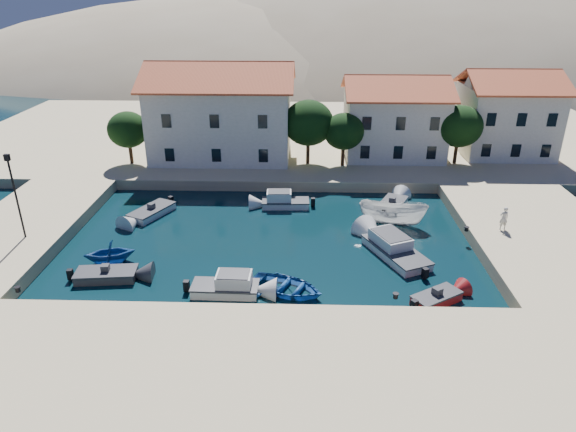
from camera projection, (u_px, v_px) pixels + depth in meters
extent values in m
plane|color=black|center=(258.00, 318.00, 29.72)|extent=(400.00, 400.00, 0.00)
cube|color=#D0BB8E|center=(246.00, 385.00, 24.04)|extent=(52.00, 12.00, 1.00)
cube|color=#D0BB8E|center=(544.00, 238.00, 38.05)|extent=(11.00, 20.00, 1.00)
cube|color=#D0BB8E|center=(21.00, 231.00, 39.17)|extent=(8.00, 20.00, 1.00)
cube|color=#D0BB8E|center=(299.00, 135.00, 64.10)|extent=(80.00, 36.00, 1.00)
ellipsoid|color=gray|center=(257.00, 138.00, 138.48)|extent=(198.00, 126.00, 72.00)
ellipsoid|color=gray|center=(409.00, 138.00, 157.49)|extent=(220.00, 176.00, 99.00)
cube|color=beige|center=(222.00, 121.00, 53.46)|extent=(14.00, 9.00, 7.50)
pyramid|color=#AD4327|center=(219.00, 73.00, 51.48)|extent=(14.70, 9.45, 2.20)
cube|color=beige|center=(393.00, 124.00, 54.07)|extent=(10.00, 8.00, 6.50)
pyramid|color=#AD4327|center=(397.00, 84.00, 52.37)|extent=(10.50, 8.40, 1.80)
cube|color=beige|center=(505.00, 121.00, 54.54)|extent=(9.00, 8.00, 7.00)
pyramid|color=#AD4327|center=(513.00, 78.00, 52.74)|extent=(9.45, 8.40, 1.80)
cylinder|color=#382314|center=(131.00, 151.00, 52.01)|extent=(0.36, 0.36, 2.50)
ellipsoid|color=black|center=(128.00, 130.00, 51.09)|extent=(4.00, 4.00, 3.60)
cylinder|color=#382314|center=(308.00, 149.00, 51.85)|extent=(0.36, 0.36, 3.00)
ellipsoid|color=black|center=(308.00, 123.00, 50.75)|extent=(5.00, 5.00, 4.50)
cylinder|color=#382314|center=(343.00, 153.00, 51.40)|extent=(0.36, 0.36, 2.50)
ellipsoid|color=black|center=(344.00, 131.00, 50.48)|extent=(4.00, 4.00, 3.60)
cylinder|color=#382314|center=(456.00, 150.00, 51.94)|extent=(0.36, 0.36, 2.75)
ellipsoid|color=black|center=(459.00, 126.00, 50.92)|extent=(4.60, 4.60, 4.14)
cylinder|color=black|center=(17.00, 198.00, 35.86)|extent=(0.14, 0.14, 6.00)
cube|color=black|center=(7.00, 157.00, 34.63)|extent=(0.35, 0.25, 0.45)
cylinder|color=black|center=(18.00, 290.00, 30.38)|extent=(0.36, 0.36, 0.30)
cylinder|color=black|center=(396.00, 296.00, 29.75)|extent=(0.36, 0.36, 0.30)
cylinder|color=black|center=(467.00, 229.00, 37.95)|extent=(0.36, 0.36, 0.30)
cube|color=#343539|center=(107.00, 276.00, 33.58)|extent=(3.97, 2.08, 0.90)
cube|color=#343539|center=(106.00, 271.00, 33.45)|extent=(4.06, 2.13, 0.10)
cube|color=#343539|center=(105.00, 268.00, 33.36)|extent=(0.55, 0.55, 0.50)
cube|color=silver|center=(225.00, 290.00, 32.03)|extent=(4.11, 1.84, 0.90)
cube|color=#343539|center=(225.00, 285.00, 31.90)|extent=(4.21, 1.88, 0.10)
cube|color=silver|center=(225.00, 280.00, 31.74)|extent=(2.19, 1.53, 0.90)
imported|color=#1A4B92|center=(287.00, 291.00, 32.31)|extent=(5.72, 5.02, 0.98)
cube|color=maroon|center=(436.00, 299.00, 31.06)|extent=(3.31, 2.81, 0.90)
cube|color=#343539|center=(437.00, 295.00, 30.93)|extent=(3.38, 2.87, 0.10)
cube|color=#343539|center=(437.00, 291.00, 30.84)|extent=(0.69, 0.69, 0.50)
cube|color=silver|center=(396.00, 253.00, 36.41)|extent=(4.42, 6.06, 0.90)
cube|color=#343539|center=(396.00, 249.00, 36.27)|extent=(4.51, 6.20, 0.10)
cube|color=silver|center=(397.00, 244.00, 36.12)|extent=(3.00, 3.52, 0.90)
imported|color=silver|center=(392.00, 224.00, 41.45)|extent=(5.80, 3.36, 2.11)
cube|color=silver|center=(392.00, 206.00, 44.21)|extent=(3.27, 4.25, 0.90)
cube|color=#343539|center=(392.00, 202.00, 44.08)|extent=(3.34, 4.35, 0.10)
cube|color=#343539|center=(392.00, 200.00, 43.99)|extent=(0.66, 0.66, 0.50)
imported|color=#1A4B92|center=(111.00, 262.00, 35.77)|extent=(4.07, 3.75, 1.78)
cube|color=silver|center=(152.00, 212.00, 42.98)|extent=(3.43, 4.47, 0.90)
cube|color=#343539|center=(152.00, 209.00, 42.85)|extent=(3.50, 4.57, 0.10)
cube|color=#343539|center=(151.00, 206.00, 42.76)|extent=(0.67, 0.67, 0.50)
cube|color=silver|center=(286.00, 204.00, 44.61)|extent=(4.03, 1.83, 0.90)
cube|color=#343539|center=(286.00, 200.00, 44.47)|extent=(4.13, 1.86, 0.10)
cube|color=silver|center=(286.00, 197.00, 44.32)|extent=(2.15, 1.51, 0.90)
imported|color=beige|center=(504.00, 218.00, 37.89)|extent=(0.71, 0.52, 1.79)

